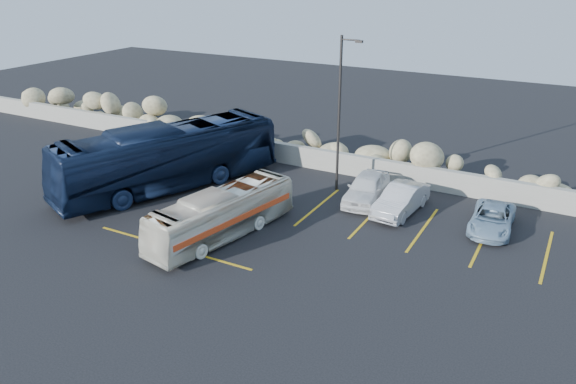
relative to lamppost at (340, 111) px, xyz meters
The scene contains 10 objects.
ground 10.73m from the lamppost, 105.05° to the right, with size 90.00×90.00×0.00m, color black.
seawall 5.14m from the lamppost, 135.63° to the left, with size 60.00×0.40×1.20m, color gray.
riprap_pile 5.40m from the lamppost, 124.63° to the left, with size 54.00×2.80×2.60m, color #998A64, non-canonical shape.
parking_lines 6.18m from the lamppost, 62.01° to the right, with size 18.16×9.36×0.01m.
lamppost is the anchor object (origin of this frame).
vintage_bus 8.36m from the lamppost, 107.11° to the right, with size 1.79×7.64×2.13m, color silver.
tour_coach 9.36m from the lamppost, 154.14° to the right, with size 2.86×12.24×3.41m, color #101D37.
car_a 4.11m from the lamppost, 20.01° to the right, with size 1.69×4.19×1.43m, color white.
car_b 5.42m from the lamppost, 17.59° to the right, with size 1.42×4.07×1.34m, color silver.
car_d 8.95m from the lamppost, ahead, with size 1.79×3.87×1.08m, color #83A1BA.
Camera 1 is at (13.42, -16.05, 11.28)m, focal length 35.00 mm.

